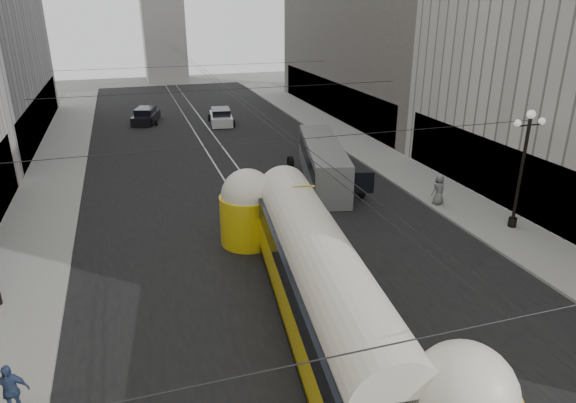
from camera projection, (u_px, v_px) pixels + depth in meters
road at (230, 172)px, 37.25m from camera, size 20.00×85.00×0.02m
sidewalk_left at (56, 172)px, 36.93m from camera, size 4.00×72.00×0.15m
sidewalk_right at (360, 145)px, 43.72m from camera, size 4.00×72.00×0.15m
rail_left at (220, 173)px, 37.04m from camera, size 0.12×85.00×0.04m
rail_right at (240, 171)px, 37.46m from camera, size 0.12×85.00×0.04m
lamppost_right_mid at (523, 163)px, 26.59m from camera, size 1.86×0.44×6.37m
catenary at (231, 92)px, 34.23m from camera, size 25.00×72.00×0.23m
streetcar at (319, 276)px, 19.31m from camera, size 4.71×17.99×3.97m
city_bus at (323, 161)px, 34.61m from camera, size 4.80×11.16×2.74m
sedan_white_far at (221, 117)px, 51.29m from camera, size 2.59×5.10×1.55m
sedan_dark_far at (146, 116)px, 51.95m from camera, size 3.20×5.07×1.49m
pedestrian_sidewalk_right at (439, 189)px, 30.67m from camera, size 1.00×0.72×1.85m
pedestrian_sidewalk_left at (10, 391)px, 14.90m from camera, size 1.08×0.66×1.79m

